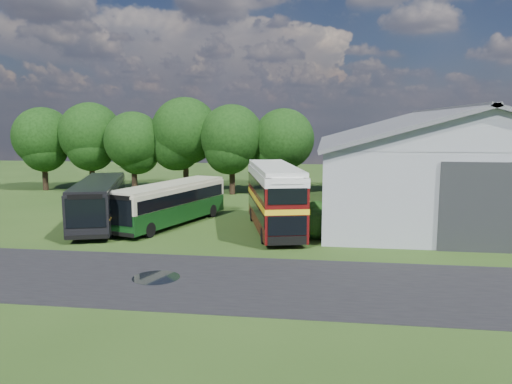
# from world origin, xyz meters

# --- Properties ---
(ground) EXTENTS (120.00, 120.00, 0.00)m
(ground) POSITION_xyz_m (0.00, 0.00, 0.00)
(ground) COLOR #213A12
(ground) RESTS_ON ground
(asphalt_road) EXTENTS (60.00, 8.00, 0.02)m
(asphalt_road) POSITION_xyz_m (3.00, -3.00, 0.00)
(asphalt_road) COLOR black
(asphalt_road) RESTS_ON ground
(puddle) EXTENTS (2.20, 2.20, 0.01)m
(puddle) POSITION_xyz_m (-1.50, -3.00, 0.00)
(puddle) COLOR black
(puddle) RESTS_ON ground
(storage_shed) EXTENTS (18.80, 24.80, 8.15)m
(storage_shed) POSITION_xyz_m (15.00, 15.98, 4.17)
(storage_shed) COLOR gray
(storage_shed) RESTS_ON ground
(tree_far_left) EXTENTS (6.12, 6.12, 8.64)m
(tree_far_left) POSITION_xyz_m (-23.00, 24.00, 5.56)
(tree_far_left) COLOR black
(tree_far_left) RESTS_ON ground
(tree_left_a) EXTENTS (6.46, 6.46, 9.12)m
(tree_left_a) POSITION_xyz_m (-18.00, 24.50, 5.87)
(tree_left_a) COLOR black
(tree_left_a) RESTS_ON ground
(tree_left_b) EXTENTS (5.78, 5.78, 8.16)m
(tree_left_b) POSITION_xyz_m (-13.00, 23.50, 5.25)
(tree_left_b) COLOR black
(tree_left_b) RESTS_ON ground
(tree_mid) EXTENTS (6.80, 6.80, 9.60)m
(tree_mid) POSITION_xyz_m (-8.00, 24.80, 6.18)
(tree_mid) COLOR black
(tree_mid) RESTS_ON ground
(tree_right_a) EXTENTS (6.26, 6.26, 8.83)m
(tree_right_a) POSITION_xyz_m (-3.00, 23.80, 5.69)
(tree_right_a) COLOR black
(tree_right_a) RESTS_ON ground
(tree_right_b) EXTENTS (5.98, 5.98, 8.45)m
(tree_right_b) POSITION_xyz_m (2.00, 24.60, 5.44)
(tree_right_b) COLOR black
(tree_right_b) RESTS_ON ground
(shrub_front) EXTENTS (1.70, 1.70, 1.70)m
(shrub_front) POSITION_xyz_m (5.60, 6.00, 0.00)
(shrub_front) COLOR #194714
(shrub_front) RESTS_ON ground
(shrub_mid) EXTENTS (1.60, 1.60, 1.60)m
(shrub_mid) POSITION_xyz_m (5.60, 8.00, 0.00)
(shrub_mid) COLOR #194714
(shrub_mid) RESTS_ON ground
(shrub_back) EXTENTS (1.80, 1.80, 1.80)m
(shrub_back) POSITION_xyz_m (5.60, 10.00, 0.00)
(shrub_back) COLOR #194714
(shrub_back) RESTS_ON ground
(bus_green_single) EXTENTS (5.64, 10.82, 2.92)m
(bus_green_single) POSITION_xyz_m (-4.48, 8.64, 1.55)
(bus_green_single) COLOR black
(bus_green_single) RESTS_ON ground
(bus_maroon_double) EXTENTS (4.94, 10.43, 4.34)m
(bus_maroon_double) POSITION_xyz_m (2.88, 7.71, 2.17)
(bus_maroon_double) COLOR black
(bus_maroon_double) RESTS_ON ground
(bus_dark_single) EXTENTS (5.98, 11.59, 3.13)m
(bus_dark_single) POSITION_xyz_m (-9.35, 7.83, 1.66)
(bus_dark_single) COLOR black
(bus_dark_single) RESTS_ON ground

